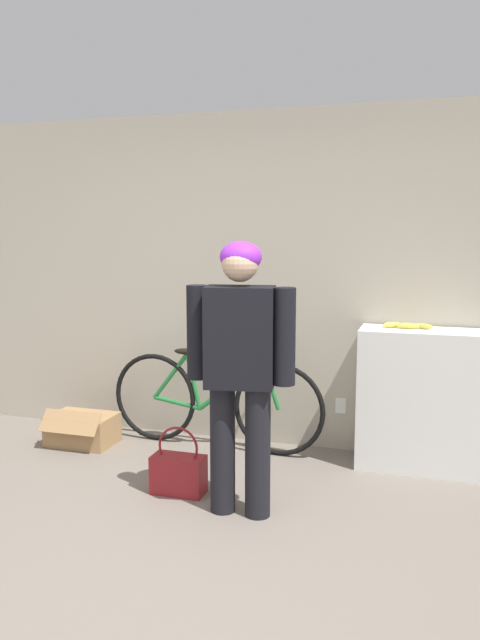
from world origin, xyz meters
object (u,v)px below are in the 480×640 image
at_px(person, 240,357).
at_px(cardboard_box, 82,429).
at_px(banana, 407,326).
at_px(handbag, 178,472).
at_px(bicycle, 214,400).

xyz_separation_m(person, cardboard_box, (-1.57, 0.81, -0.83)).
bearing_deg(banana, person, -129.04).
bearing_deg(banana, handbag, -145.19).
bearing_deg(bicycle, banana, 5.16).
relative_size(bicycle, banana, 4.84).
xyz_separation_m(bicycle, handbag, (0.07, -0.89, -0.24)).
height_order(person, handbag, person).
xyz_separation_m(handbag, cardboard_box, (-1.10, 0.65, -0.02)).
relative_size(person, cardboard_box, 3.18).
xyz_separation_m(banana, handbag, (-1.36, -0.95, -0.89)).
height_order(banana, handbag, banana).
height_order(person, cardboard_box, person).
xyz_separation_m(banana, cardboard_box, (-2.46, -0.29, -0.90)).
xyz_separation_m(person, handbag, (-0.47, 0.16, -0.82)).
bearing_deg(bicycle, handbag, -82.88).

